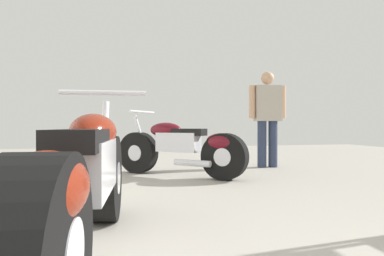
# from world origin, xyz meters

# --- Properties ---
(ground_plane) EXTENTS (15.13, 15.13, 0.00)m
(ground_plane) POSITION_xyz_m (0.00, 3.06, 0.00)
(ground_plane) COLOR #A8A399
(motorcycle_maroon_cruiser) EXTENTS (0.60, 2.01, 0.94)m
(motorcycle_maroon_cruiser) POSITION_xyz_m (-0.94, 1.91, 0.40)
(motorcycle_maroon_cruiser) COLOR black
(motorcycle_maroon_cruiser) RESTS_ON ground_plane
(motorcycle_black_naked) EXTENTS (1.63, 1.36, 0.92)m
(motorcycle_black_naked) POSITION_xyz_m (-0.02, 4.48, 0.39)
(motorcycle_black_naked) COLOR black
(motorcycle_black_naked) RESTS_ON ground_plane
(mechanic_in_blue) EXTENTS (0.65, 0.26, 1.61)m
(mechanic_in_blue) POSITION_xyz_m (1.57, 5.14, 0.91)
(mechanic_in_blue) COLOR #2D3851
(mechanic_in_blue) RESTS_ON ground_plane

